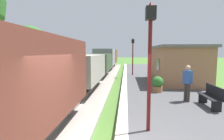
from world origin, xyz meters
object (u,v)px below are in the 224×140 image
potted_planter (158,84)px  lamp_post_near (150,44)px  person_waiting (187,82)px  lamp_post_far (133,50)px  freight_train (98,62)px  station_hut (177,64)px  tree_trackside_far (29,46)px  bench_near_hut (211,96)px

potted_planter → lamp_post_near: size_ratio=0.25×
person_waiting → lamp_post_far: bearing=-104.9°
freight_train → lamp_post_far: size_ratio=8.81×
station_hut → tree_trackside_far: (-11.30, -0.85, 1.37)m
freight_train → person_waiting: (5.76, -9.54, -0.40)m
bench_near_hut → potted_planter: (-1.74, 2.67, 0.00)m
lamp_post_near → lamp_post_far: size_ratio=1.00×
potted_planter → lamp_post_near: bearing=-102.9°
lamp_post_far → potted_planter: bearing=-81.0°
lamp_post_far → bench_near_hut: bearing=-73.8°
person_waiting → lamp_post_near: (-2.19, -3.24, 1.62)m
bench_near_hut → potted_planter: bearing=123.2°
station_hut → freight_train: bearing=149.2°
bench_near_hut → person_waiting: 1.16m
station_hut → person_waiting: (-1.04, -5.48, -0.47)m
tree_trackside_far → potted_planter: bearing=-16.5°
freight_train → person_waiting: 11.15m
freight_train → person_waiting: freight_train is taller
bench_near_hut → potted_planter: potted_planter is taller
lamp_post_near → lamp_post_far: 12.50m
potted_planter → person_waiting: bearing=-61.8°
person_waiting → potted_planter: person_waiting is taller
lamp_post_near → freight_train: bearing=105.6°
bench_near_hut → lamp_post_far: lamp_post_far is taller
station_hut → potted_planter: bearing=-119.8°
person_waiting → tree_trackside_far: (-10.26, 4.63, 1.84)m
station_hut → person_waiting: 5.60m
station_hut → potted_planter: station_hut is taller
person_waiting → lamp_post_near: lamp_post_near is taller
lamp_post_far → person_waiting: bearing=-76.7°
freight_train → potted_planter: size_ratio=35.59×
tree_trackside_far → person_waiting: bearing=-24.3°
person_waiting → tree_trackside_far: bearing=-52.4°
person_waiting → tree_trackside_far: size_ratio=0.37×
freight_train → bench_near_hut: freight_train is taller
freight_train → lamp_post_far: lamp_post_far is taller
freight_train → person_waiting: bearing=-58.9°
bench_near_hut → lamp_post_far: size_ratio=0.41×
potted_planter → lamp_post_near: (-1.17, -5.13, 2.08)m
person_waiting → lamp_post_near: size_ratio=0.46×
lamp_post_far → tree_trackside_far: size_ratio=0.81×
freight_train → tree_trackside_far: 6.82m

